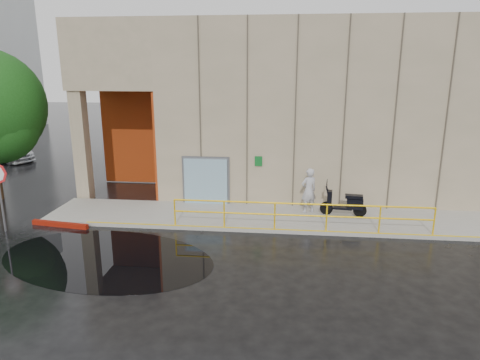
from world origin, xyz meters
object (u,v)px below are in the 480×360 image
object	(u,v)px
red_curb	(60,224)
person	(309,190)
scooter	(344,196)
car_c	(5,152)

from	to	relation	value
red_curb	person	bearing A→B (deg)	13.52
scooter	red_curb	world-z (taller)	scooter
person	car_c	world-z (taller)	person
car_c	red_curb	bearing A→B (deg)	-120.13
car_c	scooter	bearing A→B (deg)	-94.78
car_c	person	bearing A→B (deg)	-95.62
red_curb	scooter	bearing A→B (deg)	10.47
scooter	red_curb	bearing A→B (deg)	-162.58
scooter	person	bearing A→B (deg)	176.00
scooter	red_curb	distance (m)	11.27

